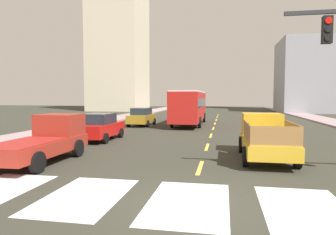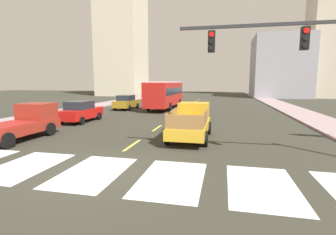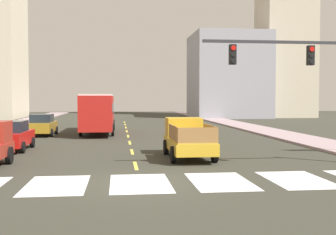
{
  "view_description": "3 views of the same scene",
  "coord_description": "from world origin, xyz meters",
  "px_view_note": "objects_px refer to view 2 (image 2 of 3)",
  "views": [
    {
      "loc": [
        0.9,
        -7.81,
        2.78
      ],
      "look_at": [
        -2.93,
        12.94,
        1.33
      ],
      "focal_mm": 32.55,
      "sensor_mm": 36.0,
      "label": 1
    },
    {
      "loc": [
        4.54,
        -7.94,
        3.24
      ],
      "look_at": [
        0.91,
        8.48,
        0.86
      ],
      "focal_mm": 26.73,
      "sensor_mm": 36.0,
      "label": 2
    },
    {
      "loc": [
        -0.76,
        -15.22,
        3.04
      ],
      "look_at": [
        2.95,
        16.88,
        1.56
      ],
      "focal_mm": 46.17,
      "sensor_mm": 36.0,
      "label": 3
    }
  ],
  "objects_px": {
    "sedan_mid": "(126,102)",
    "sedan_near_right": "(80,111)",
    "pickup_stakebed": "(191,122)",
    "pickup_dark": "(22,123)",
    "city_bus": "(165,93)"
  },
  "relations": [
    {
      "from": "pickup_stakebed",
      "to": "sedan_near_right",
      "type": "distance_m",
      "value": 10.38
    },
    {
      "from": "sedan_mid",
      "to": "pickup_stakebed",
      "type": "bearing_deg",
      "value": -57.1
    },
    {
      "from": "pickup_dark",
      "to": "pickup_stakebed",
      "type": "bearing_deg",
      "value": 11.74
    },
    {
      "from": "sedan_mid",
      "to": "sedan_near_right",
      "type": "bearing_deg",
      "value": -92.34
    },
    {
      "from": "pickup_stakebed",
      "to": "sedan_mid",
      "type": "distance_m",
      "value": 16.73
    },
    {
      "from": "pickup_dark",
      "to": "sedan_mid",
      "type": "height_order",
      "value": "pickup_dark"
    },
    {
      "from": "pickup_stakebed",
      "to": "sedan_mid",
      "type": "height_order",
      "value": "pickup_stakebed"
    },
    {
      "from": "pickup_stakebed",
      "to": "pickup_dark",
      "type": "xyz_separation_m",
      "value": [
        -9.46,
        -2.45,
        -0.02
      ]
    },
    {
      "from": "city_bus",
      "to": "sedan_mid",
      "type": "height_order",
      "value": "city_bus"
    },
    {
      "from": "city_bus",
      "to": "sedan_mid",
      "type": "distance_m",
      "value": 4.87
    },
    {
      "from": "city_bus",
      "to": "sedan_near_right",
      "type": "relative_size",
      "value": 2.45
    },
    {
      "from": "pickup_stakebed",
      "to": "sedan_mid",
      "type": "relative_size",
      "value": 1.18
    },
    {
      "from": "sedan_near_right",
      "to": "sedan_mid",
      "type": "bearing_deg",
      "value": 92.12
    },
    {
      "from": "sedan_mid",
      "to": "city_bus",
      "type": "bearing_deg",
      "value": 20.86
    },
    {
      "from": "sedan_mid",
      "to": "sedan_near_right",
      "type": "distance_m",
      "value": 9.87
    }
  ]
}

